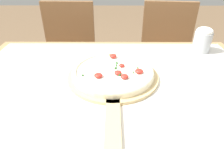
# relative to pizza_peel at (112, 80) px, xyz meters

# --- Properties ---
(dining_table) EXTENTS (1.21, 1.04, 0.75)m
(dining_table) POSITION_rel_pizza_peel_xyz_m (0.00, -0.11, -0.12)
(dining_table) COLOR #A87F51
(dining_table) RESTS_ON ground_plane
(towel_cloth) EXTENTS (1.13, 0.96, 0.00)m
(towel_cloth) POSITION_rel_pizza_peel_xyz_m (0.00, -0.11, -0.01)
(towel_cloth) COLOR silver
(towel_cloth) RESTS_ON dining_table
(pizza_peel) EXTENTS (0.35, 0.59, 0.01)m
(pizza_peel) POSITION_rel_pizza_peel_xyz_m (0.00, 0.00, 0.00)
(pizza_peel) COLOR tan
(pizza_peel) RESTS_ON towel_cloth
(pizza) EXTENTS (0.32, 0.32, 0.04)m
(pizza) POSITION_rel_pizza_peel_xyz_m (0.00, 0.03, 0.02)
(pizza) COLOR beige
(pizza) RESTS_ON pizza_peel
(chair_left) EXTENTS (0.41, 0.41, 0.89)m
(chair_left) POSITION_rel_pizza_peel_xyz_m (-0.34, 0.75, -0.25)
(chair_left) COLOR brown
(chair_left) RESTS_ON ground_plane
(chair_right) EXTENTS (0.44, 0.44, 0.89)m
(chair_right) POSITION_rel_pizza_peel_xyz_m (0.40, 0.74, -0.25)
(chair_right) COLOR brown
(chair_right) RESTS_ON ground_plane
(flour_cup) EXTENTS (0.08, 0.08, 0.12)m
(flour_cup) POSITION_rel_pizza_peel_xyz_m (0.44, 0.28, 0.06)
(flour_cup) COLOR #B2B7BC
(flour_cup) RESTS_ON towel_cloth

